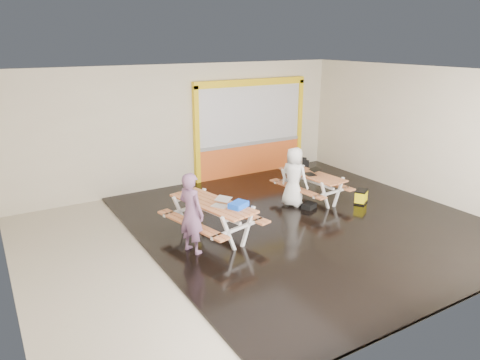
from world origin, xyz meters
TOP-DOWN VIEW (x-y plane):
  - room at (0.00, 0.00)m, footprint 10.02×8.02m
  - deck at (1.25, 0.00)m, footprint 7.50×7.98m
  - kiosk at (2.20, 3.93)m, footprint 3.88×0.16m
  - picnic_table_left at (-1.04, 0.30)m, footprint 1.85×2.36m
  - picnic_table_right at (2.28, 1.02)m, footprint 1.47×2.02m
  - person_left at (-1.73, -0.12)m, footprint 0.58×0.70m
  - person_right at (1.62, 0.94)m, footprint 0.74×0.88m
  - laptop_left at (-0.97, 0.04)m, footprint 0.47×0.46m
  - laptop_right at (2.24, 0.99)m, footprint 0.44×0.40m
  - blue_pouch at (-0.72, -0.24)m, footprint 0.47×0.41m
  - toolbox at (2.23, 1.74)m, footprint 0.37×0.22m
  - backpack at (2.74, 1.95)m, footprint 0.28×0.20m
  - dark_case at (1.82, 0.54)m, footprint 0.42×0.37m
  - fluke_bag at (3.23, 0.15)m, footprint 0.49×0.44m

SIDE VIEW (x-z plane):
  - deck at x=1.25m, z-range 0.00..0.05m
  - dark_case at x=1.82m, z-range 0.05..0.18m
  - fluke_bag at x=3.23m, z-range 0.04..0.40m
  - picnic_table_right at x=2.28m, z-range 0.20..0.97m
  - picnic_table_left at x=-1.04m, z-range 0.22..1.06m
  - backpack at x=2.74m, z-range 0.48..0.92m
  - person_right at x=1.62m, z-range 0.03..1.57m
  - laptop_right at x=2.24m, z-range 0.74..0.90m
  - toolbox at x=2.23m, z-range 0.74..0.95m
  - person_left at x=-1.73m, z-range 0.04..1.71m
  - laptop_left at x=-0.97m, z-range 0.81..0.96m
  - blue_pouch at x=-0.72m, z-range 0.84..0.95m
  - kiosk at x=2.20m, z-range -0.06..2.94m
  - room at x=0.00m, z-range -0.01..3.51m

